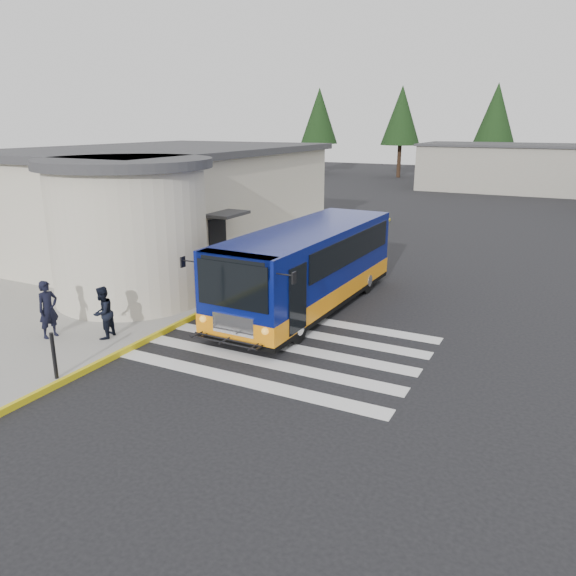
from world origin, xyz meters
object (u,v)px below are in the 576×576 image
at_px(pedestrian_a, 48,309).
at_px(bollard, 54,356).
at_px(pedestrian_b, 103,313).
at_px(transit_bus, 307,271).

distance_m(pedestrian_a, bollard, 3.00).
relative_size(pedestrian_b, bollard, 1.29).
xyz_separation_m(pedestrian_a, bollard, (2.33, -1.87, -0.25)).
distance_m(pedestrian_b, bollard, 2.68).
distance_m(transit_bus, bollard, 8.53).
relative_size(transit_bus, pedestrian_a, 5.87).
height_order(transit_bus, pedestrian_a, transit_bus).
height_order(pedestrian_a, bollard, pedestrian_a).
relative_size(transit_bus, bollard, 8.36).
bearing_deg(pedestrian_b, transit_bus, 134.25).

